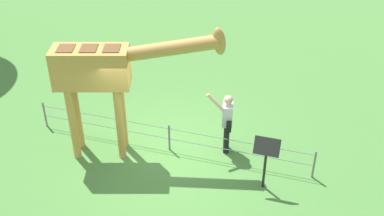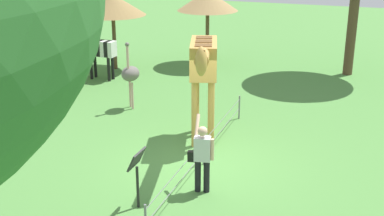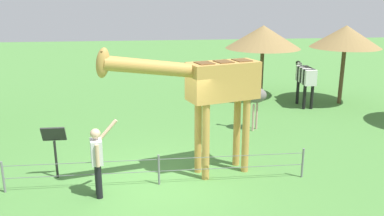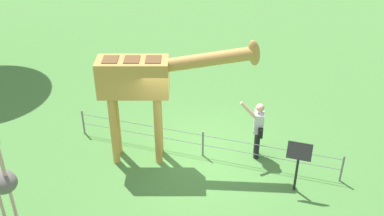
{
  "view_description": "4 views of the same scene",
  "coord_description": "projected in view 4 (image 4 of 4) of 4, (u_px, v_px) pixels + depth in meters",
  "views": [
    {
      "loc": [
        3.3,
        -8.58,
        7.19
      ],
      "look_at": [
        0.53,
        0.32,
        1.23
      ],
      "focal_mm": 43.78,
      "sensor_mm": 36.0,
      "label": 1
    },
    {
      "loc": [
        11.12,
        3.81,
        5.65
      ],
      "look_at": [
        0.25,
        -0.08,
        1.57
      ],
      "focal_mm": 47.63,
      "sensor_mm": 36.0,
      "label": 2
    },
    {
      "loc": [
        0.21,
        8.92,
        4.38
      ],
      "look_at": [
        -0.87,
        -0.62,
        1.64
      ],
      "focal_mm": 37.98,
      "sensor_mm": 36.0,
      "label": 3
    },
    {
      "loc": [
        2.62,
        -9.2,
        7.26
      ],
      "look_at": [
        -0.39,
        0.45,
        1.21
      ],
      "focal_mm": 42.52,
      "sensor_mm": 36.0,
      "label": 4
    }
  ],
  "objects": [
    {
      "name": "ground_plane",
      "position": [
        201.0,
        158.0,
        11.93
      ],
      "size": [
        60.0,
        60.0,
        0.0
      ],
      "primitive_type": "plane",
      "color": "#4C843D"
    },
    {
      "name": "giraffe",
      "position": [
        147.0,
        82.0,
        10.86
      ],
      "size": [
        3.84,
        1.61,
        3.31
      ],
      "color": "#C69347",
      "rests_on": "ground_plane"
    },
    {
      "name": "visitor",
      "position": [
        258.0,
        127.0,
        11.57
      ],
      "size": [
        0.64,
        0.57,
        1.71
      ],
      "color": "black",
      "rests_on": "ground_plane"
    },
    {
      "name": "ostrich",
      "position": [
        1.0,
        182.0,
        9.31
      ],
      "size": [
        0.7,
        0.56,
        2.25
      ],
      "color": "#CC9E93",
      "rests_on": "ground_plane"
    },
    {
      "name": "info_sign",
      "position": [
        299.0,
        158.0,
        10.39
      ],
      "size": [
        0.56,
        0.21,
        1.32
      ],
      "color": "black",
      "rests_on": "ground_plane"
    },
    {
      "name": "wire_fence",
      "position": [
        203.0,
        143.0,
        11.84
      ],
      "size": [
        7.05,
        0.05,
        0.75
      ],
      "color": "slate",
      "rests_on": "ground_plane"
    }
  ]
}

